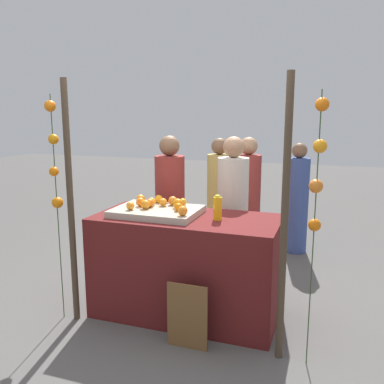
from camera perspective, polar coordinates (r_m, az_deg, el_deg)
ground_plane at (r=4.08m, az=-0.72°, el=-16.32°), size 24.00×24.00×0.00m
stall_counter at (r=3.88m, az=-0.74°, el=-10.15°), size 1.68×0.80×0.94m
orange_tray at (r=3.82m, az=-4.87°, el=-2.69°), size 0.78×0.57×0.06m
orange_0 at (r=3.77m, az=-8.54°, el=-1.90°), size 0.07×0.07×0.07m
orange_1 at (r=4.05m, az=-7.11°, el=-0.93°), size 0.08×0.08×0.08m
orange_2 at (r=3.85m, az=-5.90°, el=-1.54°), size 0.08×0.08×0.08m
orange_3 at (r=3.92m, az=-2.68°, el=-1.21°), size 0.09×0.09×0.09m
orange_4 at (r=3.79m, az=-6.49°, el=-1.71°), size 0.09×0.09×0.09m
orange_5 at (r=3.52m, az=-1.31°, el=-2.62°), size 0.09×0.09×0.09m
orange_6 at (r=3.93m, az=-5.62°, el=-1.32°), size 0.07×0.07×0.07m
orange_7 at (r=4.03m, az=-4.66°, el=-0.97°), size 0.08×0.08×0.08m
orange_8 at (r=3.90m, az=-7.13°, el=-1.39°), size 0.08×0.08×0.08m
orange_9 at (r=3.89m, az=-1.28°, el=-1.40°), size 0.07×0.07×0.07m
orange_10 at (r=3.69m, az=-1.91°, el=-2.09°), size 0.07×0.07×0.07m
orange_11 at (r=3.79m, az=-1.98°, el=-1.59°), size 0.09×0.09×0.09m
orange_12 at (r=3.89m, az=-4.03°, el=-1.42°), size 0.08×0.08×0.08m
juice_bottle at (r=3.61m, az=3.57°, el=-2.27°), size 0.08×0.08×0.22m
chalkboard_sign at (r=3.43m, az=-0.63°, el=-16.90°), size 0.34×0.03×0.56m
vendor_left at (r=4.58m, az=-3.05°, el=-3.08°), size 0.33×0.33×1.63m
vendor_right at (r=4.40m, az=5.61°, el=-3.70°), size 0.33×0.33×1.63m
crowd_person_0 at (r=5.10m, az=7.64°, el=-1.97°), size 0.32×0.32×1.58m
crowd_person_1 at (r=5.35m, az=3.74°, el=-1.41°), size 0.31×0.31×1.55m
crowd_person_2 at (r=5.69m, az=14.34°, el=-1.35°), size 0.30×0.30×1.48m
canopy_post_left at (r=3.75m, az=-16.46°, el=-1.68°), size 0.06×0.06×2.15m
canopy_post_right at (r=3.09m, az=12.66°, el=-4.20°), size 0.06×0.06×2.15m
garland_strand_left at (r=3.75m, az=-18.56°, el=4.54°), size 0.10×0.11×2.02m
garland_strand_right at (r=2.96m, az=17.05°, el=3.23°), size 0.11×0.11×2.02m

